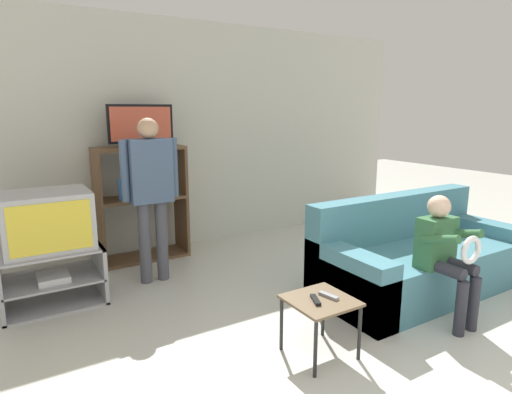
{
  "coord_description": "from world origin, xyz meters",
  "views": [
    {
      "loc": [
        -1.89,
        -0.79,
        1.61
      ],
      "look_at": [
        -0.1,
        2.15,
        0.9
      ],
      "focal_mm": 30.0,
      "sensor_mm": 36.0,
      "label": 1
    }
  ],
  "objects": [
    {
      "name": "wall_back",
      "position": [
        0.0,
        3.95,
        1.3
      ],
      "size": [
        6.4,
        0.06,
        2.6
      ],
      "color": "beige",
      "rests_on": "ground_plane"
    },
    {
      "name": "tv_stand",
      "position": [
        -1.6,
        2.99,
        0.24
      ],
      "size": [
        0.79,
        0.6,
        0.48
      ],
      "color": "#A8A8AD",
      "rests_on": "ground_plane"
    },
    {
      "name": "television_main",
      "position": [
        -1.59,
        2.99,
        0.72
      ],
      "size": [
        0.67,
        0.55,
        0.47
      ],
      "color": "#B2B2B7",
      "rests_on": "tv_stand"
    },
    {
      "name": "media_shelf",
      "position": [
        -0.61,
        3.68,
        0.62
      ],
      "size": [
        0.93,
        0.39,
        1.22
      ],
      "color": "brown",
      "rests_on": "ground_plane"
    },
    {
      "name": "television_flat",
      "position": [
        -0.58,
        3.66,
        1.43
      ],
      "size": [
        0.68,
        0.2,
        0.44
      ],
      "color": "black",
      "rests_on": "media_shelf"
    },
    {
      "name": "snack_table",
      "position": [
        -0.18,
        1.2,
        0.34
      ],
      "size": [
        0.41,
        0.41,
        0.4
      ],
      "color": "brown",
      "rests_on": "ground_plane"
    },
    {
      "name": "remote_control_black",
      "position": [
        -0.23,
        1.2,
        0.41
      ],
      "size": [
        0.09,
        0.15,
        0.02
      ],
      "primitive_type": "cube",
      "rotation": [
        0.0,
        0.0,
        -0.41
      ],
      "color": "black",
      "rests_on": "snack_table"
    },
    {
      "name": "remote_control_white",
      "position": [
        -0.12,
        1.2,
        0.41
      ],
      "size": [
        0.06,
        0.15,
        0.02
      ],
      "primitive_type": "cube",
      "rotation": [
        0.0,
        0.0,
        0.2
      ],
      "color": "gray",
      "rests_on": "snack_table"
    },
    {
      "name": "couch",
      "position": [
        1.27,
        1.6,
        0.28
      ],
      "size": [
        1.98,
        0.86,
        0.83
      ],
      "color": "teal",
      "rests_on": "ground_plane"
    },
    {
      "name": "person_standing_adult",
      "position": [
        -0.71,
        3.0,
        0.93
      ],
      "size": [
        0.53,
        0.2,
        1.54
      ],
      "color": "#4C4C56",
      "rests_on": "ground_plane"
    },
    {
      "name": "person_seated_child",
      "position": [
        0.92,
        1.09,
        0.58
      ],
      "size": [
        0.33,
        0.43,
        0.98
      ],
      "color": "#2D2D38",
      "rests_on": "ground_plane"
    }
  ]
}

